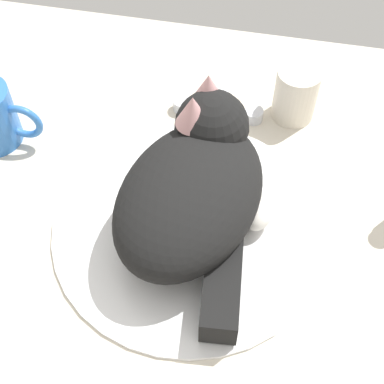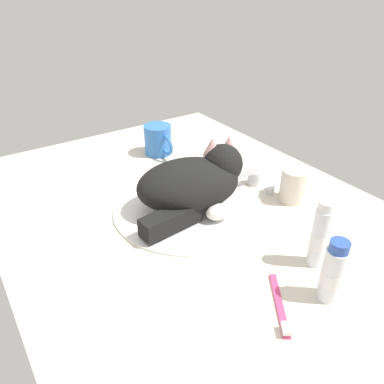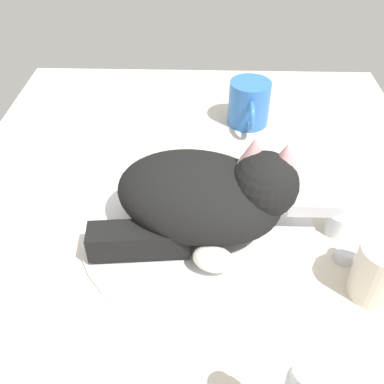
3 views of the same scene
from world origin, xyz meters
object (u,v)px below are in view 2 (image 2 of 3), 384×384
object	(u,v)px
mouthwash_bottle	(333,273)
toothbrush	(280,307)
coffee_mug	(158,140)
cat	(195,182)
faucet	(251,177)
rinse_cup	(293,185)
toothpaste_bottle	(320,236)

from	to	relation	value
mouthwash_bottle	toothbrush	bearing A→B (deg)	-106.75
coffee_mug	cat	bearing A→B (deg)	-14.57
faucet	toothbrush	bearing A→B (deg)	-35.11
coffee_mug	faucet	bearing A→B (deg)	18.25
coffee_mug	mouthwash_bottle	distance (cm)	67.32
rinse_cup	mouthwash_bottle	bearing A→B (deg)	-36.08
cat	mouthwash_bottle	distance (cm)	36.19
cat	toothpaste_bottle	size ratio (longest dim) A/B	2.16
faucet	coffee_mug	world-z (taller)	coffee_mug
cat	toothpaste_bottle	bearing A→B (deg)	15.40
faucet	mouthwash_bottle	size ratio (longest dim) A/B	1.14
mouthwash_bottle	cat	bearing A→B (deg)	-175.39
cat	mouthwash_bottle	bearing A→B (deg)	4.61
toothpaste_bottle	toothbrush	bearing A→B (deg)	-71.94
rinse_cup	toothbrush	world-z (taller)	rinse_cup
rinse_cup	toothbrush	distance (cm)	35.78
rinse_cup	mouthwash_bottle	size ratio (longest dim) A/B	0.68
mouthwash_bottle	toothbrush	distance (cm)	10.31
faucet	rinse_cup	xyz separation A→B (cm)	(11.00, 3.36, 1.66)
rinse_cup	toothbrush	bearing A→B (deg)	-49.88
coffee_mug	rinse_cup	bearing A→B (deg)	17.92
cat	rinse_cup	world-z (taller)	cat
coffee_mug	rinse_cup	world-z (taller)	coffee_mug
mouthwash_bottle	toothbrush	world-z (taller)	mouthwash_bottle
toothbrush	faucet	bearing A→B (deg)	144.89
coffee_mug	toothbrush	world-z (taller)	coffee_mug
toothpaste_bottle	toothbrush	distance (cm)	15.58
toothbrush	cat	bearing A→B (deg)	170.32
mouthwash_bottle	coffee_mug	bearing A→B (deg)	175.60
faucet	toothbrush	size ratio (longest dim) A/B	1.14
toothpaste_bottle	mouthwash_bottle	xyz separation A→B (cm)	(7.06, -5.08, -0.91)
cat	rinse_cup	bearing A→B (deg)	63.95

